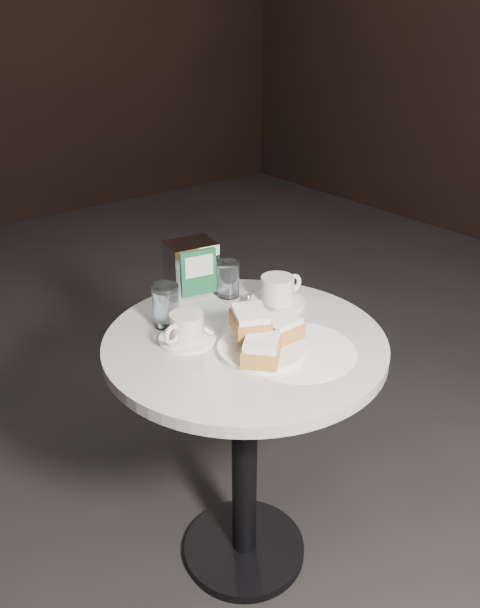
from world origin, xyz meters
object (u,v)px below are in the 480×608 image
object	(u,v)px
coffee_cup_left	(186,330)
coffee_cup_right	(278,292)
beignet_plate	(263,338)
water_glass_left	(166,306)
water_glass_right	(228,280)
napkin_dispenser	(191,268)
cafe_table	(245,403)

from	to	relation	value
coffee_cup_left	coffee_cup_right	xyz separation A→B (m)	(0.31, 0.02, 0.00)
beignet_plate	water_glass_left	distance (m)	0.28
beignet_plate	coffee_cup_left	xyz separation A→B (m)	(-0.11, 0.15, -0.01)
beignet_plate	coffee_cup_left	bearing A→B (deg)	126.65
coffee_cup_right	water_glass_right	xyz separation A→B (m)	(-0.07, 0.13, 0.01)
beignet_plate	water_glass_left	size ratio (longest dim) A/B	2.50
coffee_cup_left	coffee_cup_right	distance (m)	0.31
coffee_cup_right	napkin_dispenser	xyz separation A→B (m)	(-0.14, 0.20, 0.04)
beignet_plate	napkin_dispenser	bearing A→B (deg)	82.07
coffee_cup_right	napkin_dispenser	distance (m)	0.25
coffee_cup_right	water_glass_left	bearing A→B (deg)	164.90
napkin_dispenser	coffee_cup_left	bearing A→B (deg)	-115.68
cafe_table	coffee_cup_left	world-z (taller)	coffee_cup_left
water_glass_right	cafe_table	bearing A→B (deg)	-117.39
cafe_table	water_glass_right	size ratio (longest dim) A/B	7.32
beignet_plate	water_glass_right	xyz separation A→B (m)	(0.12, 0.29, 0.01)
beignet_plate	water_glass_left	bearing A→B (deg)	112.73
coffee_cup_left	water_glass_right	distance (m)	0.27
cafe_table	beignet_plate	world-z (taller)	beignet_plate
water_glass_right	napkin_dispenser	world-z (taller)	napkin_dispenser
cafe_table	coffee_cup_right	distance (m)	0.31
coffee_cup_left	coffee_cup_right	bearing A→B (deg)	-12.99
coffee_cup_right	napkin_dispenser	size ratio (longest dim) A/B	1.09
coffee_cup_right	water_glass_right	size ratio (longest dim) A/B	1.62
coffee_cup_right	napkin_dispenser	world-z (taller)	napkin_dispenser
coffee_cup_left	napkin_dispenser	xyz separation A→B (m)	(0.16, 0.22, 0.04)
cafe_table	water_glass_right	xyz separation A→B (m)	(0.11, 0.22, 0.25)
cafe_table	coffee_cup_right	size ratio (longest dim) A/B	4.53
coffee_cup_left	water_glass_left	world-z (taller)	water_glass_left
beignet_plate	coffee_cup_left	world-z (taller)	beignet_plate
cafe_table	water_glass_left	distance (m)	0.33
cafe_table	water_glass_right	world-z (taller)	water_glass_right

